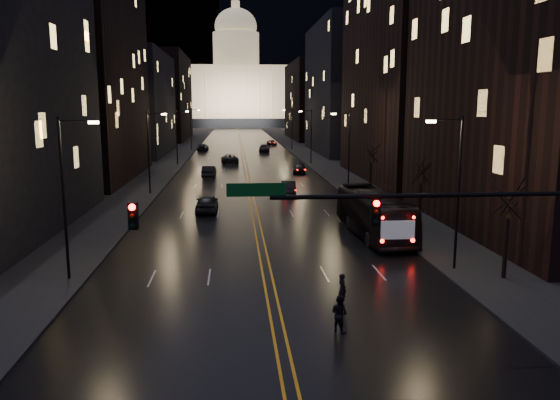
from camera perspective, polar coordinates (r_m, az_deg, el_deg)
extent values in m
plane|color=black|center=(22.14, 0.32, -15.76)|extent=(900.00, 900.00, 0.00)
cube|color=black|center=(150.21, -4.18, 6.11)|extent=(20.00, 320.00, 0.02)
cube|color=black|center=(150.69, -9.54, 6.04)|extent=(8.00, 320.00, 0.16)
cube|color=black|center=(151.02, 1.17, 6.18)|extent=(8.00, 320.00, 0.16)
cube|color=orange|center=(150.21, -4.18, 6.12)|extent=(0.62, 320.00, 0.01)
cube|color=black|center=(76.47, -19.87, 12.55)|extent=(12.00, 30.00, 28.00)
cube|color=black|center=(113.53, -14.80, 9.69)|extent=(12.00, 34.00, 20.00)
cube|color=black|center=(161.06, -11.89, 10.45)|extent=(12.00, 40.00, 24.00)
cube|color=black|center=(46.02, 25.46, 11.91)|extent=(12.00, 26.00, 24.00)
cube|color=black|center=(74.13, 13.71, 16.84)|extent=(12.00, 30.00, 38.00)
cube|color=black|center=(114.25, 6.80, 11.44)|extent=(12.00, 34.00, 26.00)
cube|color=black|center=(161.52, 3.32, 10.28)|extent=(12.00, 40.00, 22.00)
cube|color=black|center=(405.88, 1.16, 17.63)|extent=(520.00, 60.00, 130.00)
cube|color=black|center=(270.00, -4.51, 8.15)|extent=(90.00, 50.00, 4.00)
cube|color=#FDCF92|center=(269.98, -4.55, 11.12)|extent=(80.00, 36.00, 24.00)
cylinder|color=beige|center=(271.19, -4.61, 15.35)|extent=(22.00, 22.00, 16.00)
ellipsoid|color=beige|center=(272.49, -4.64, 17.65)|extent=(20.00, 20.00, 17.00)
cylinder|color=#FDCF92|center=(273.78, -4.67, 19.41)|extent=(4.00, 4.00, 6.00)
cylinder|color=black|center=(21.46, 15.13, 0.47)|extent=(12.00, 0.18, 0.18)
cube|color=black|center=(20.61, -15.08, -1.60)|extent=(0.35, 0.30, 1.00)
cube|color=black|center=(20.96, 9.91, -1.22)|extent=(0.35, 0.30, 1.00)
sphere|color=#FF0705|center=(20.38, -15.21, -0.73)|extent=(0.24, 0.24, 0.24)
sphere|color=#FF0705|center=(20.73, 10.07, -0.36)|extent=(0.24, 0.24, 0.24)
cube|color=#053F14|center=(20.14, -2.49, 1.07)|extent=(2.20, 0.06, 0.50)
cylinder|color=black|center=(32.91, 18.12, 0.47)|extent=(0.16, 0.16, 9.00)
cylinder|color=black|center=(32.19, 17.04, 8.03)|extent=(1.80, 0.10, 0.10)
cube|color=#FFD499|center=(31.87, 15.51, 7.91)|extent=(0.50, 0.25, 0.15)
cylinder|color=black|center=(31.68, -21.65, -0.08)|extent=(0.16, 0.16, 9.00)
cylinder|color=black|center=(31.03, -20.54, 7.79)|extent=(1.80, 0.10, 0.10)
cube|color=#FFD499|center=(30.80, -18.91, 7.68)|extent=(0.50, 0.25, 0.15)
cylinder|color=black|center=(61.46, 7.22, 4.99)|extent=(0.16, 0.16, 9.00)
cylinder|color=black|center=(61.07, 6.47, 9.02)|extent=(1.80, 0.10, 0.10)
cube|color=#FFD499|center=(60.90, 5.63, 8.94)|extent=(0.50, 0.25, 0.15)
cylinder|color=black|center=(60.80, -13.58, 4.75)|extent=(0.16, 0.16, 9.00)
cylinder|color=black|center=(60.47, -12.89, 8.83)|extent=(1.80, 0.10, 0.10)
cube|color=#FFD499|center=(60.35, -12.03, 8.76)|extent=(0.50, 0.25, 0.15)
cylinder|color=black|center=(90.94, 3.27, 6.58)|extent=(0.16, 0.16, 9.00)
cylinder|color=black|center=(90.68, 2.73, 9.30)|extent=(1.80, 0.10, 0.10)
cube|color=#FFD499|center=(90.57, 2.16, 9.24)|extent=(0.50, 0.25, 0.15)
cylinder|color=black|center=(90.50, -10.74, 6.41)|extent=(0.16, 0.16, 9.00)
cylinder|color=black|center=(90.28, -10.25, 9.15)|extent=(1.80, 0.10, 0.10)
cube|color=#FFD499|center=(90.20, -9.67, 9.10)|extent=(0.50, 0.25, 0.15)
cylinder|color=black|center=(120.68, 1.26, 7.38)|extent=(0.16, 0.16, 9.00)
cylinder|color=black|center=(120.49, 0.83, 9.42)|extent=(1.80, 0.10, 0.10)
cube|color=#FFD499|center=(120.40, 0.40, 9.38)|extent=(0.50, 0.25, 0.15)
cylinder|color=black|center=(120.35, -9.30, 7.25)|extent=(0.16, 0.16, 9.00)
cylinder|color=black|center=(120.18, -8.93, 9.31)|extent=(1.80, 0.10, 0.10)
cube|color=#FFD499|center=(120.12, -8.49, 9.27)|extent=(0.50, 0.25, 0.15)
cylinder|color=black|center=(32.53, 22.49, -4.85)|extent=(0.24, 0.24, 3.50)
cylinder|color=black|center=(45.11, 14.39, -0.48)|extent=(0.24, 0.24, 3.50)
cylinder|color=black|center=(60.26, 9.42, 2.21)|extent=(0.24, 0.24, 3.50)
imported|color=black|center=(41.10, 9.77, -1.40)|extent=(3.33, 12.17, 3.36)
imported|color=black|center=(50.18, -7.65, -0.31)|extent=(2.04, 4.92, 1.67)
imported|color=black|center=(75.03, -7.42, 2.99)|extent=(1.87, 4.82, 1.56)
imported|color=black|center=(92.56, -5.27, 4.31)|extent=(3.08, 5.93, 1.60)
imported|color=black|center=(120.20, -8.07, 5.49)|extent=(2.50, 5.38, 1.52)
imported|color=black|center=(59.75, 0.88, 1.30)|extent=(1.83, 4.54, 1.47)
imported|color=black|center=(78.70, 2.04, 3.36)|extent=(2.39, 4.68, 1.53)
imported|color=black|center=(114.85, -1.65, 5.41)|extent=(2.60, 5.67, 1.61)
imported|color=black|center=(136.33, -0.86, 6.02)|extent=(2.41, 4.63, 1.25)
imported|color=black|center=(26.88, 6.53, -9.28)|extent=(0.53, 0.67, 1.60)
imported|color=black|center=(23.89, 6.22, -11.72)|extent=(0.85, 0.88, 1.63)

